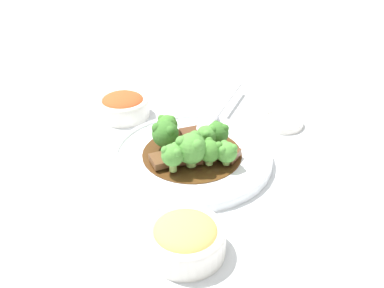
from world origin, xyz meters
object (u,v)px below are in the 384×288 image
at_px(broccoli_floret_2, 167,125).
at_px(side_bowl_appetizer, 186,238).
at_px(broccoli_floret_0, 191,148).
at_px(side_bowl_kimchi, 123,105).
at_px(broccoli_floret_4, 211,150).
at_px(broccoli_floret_3, 165,133).
at_px(beef_strip_1, 196,134).
at_px(beef_strip_3, 169,157).
at_px(broccoli_floret_7, 227,152).
at_px(serving_spoon, 210,124).
at_px(beef_strip_2, 222,152).
at_px(main_plate, 192,156).
at_px(broccoli_floret_6, 173,155).
at_px(sauce_dish, 282,122).
at_px(beef_strip_0, 187,149).
at_px(broccoli_floret_1, 217,133).
at_px(broccoli_floret_5, 206,136).

relative_size(broccoli_floret_2, side_bowl_appetizer, 0.43).
height_order(broccoli_floret_0, side_bowl_kimchi, broccoli_floret_0).
bearing_deg(broccoli_floret_4, broccoli_floret_3, -159.41).
bearing_deg(broccoli_floret_4, side_bowl_appetizer, -50.10).
xyz_separation_m(beef_strip_1, side_bowl_kimchi, (-0.17, -0.04, -0.00)).
distance_m(beef_strip_3, side_bowl_appetizer, 0.18).
bearing_deg(beef_strip_3, side_bowl_kimchi, 170.50).
bearing_deg(broccoli_floret_7, beef_strip_3, -134.33).
distance_m(broccoli_floret_3, broccoli_floret_7, 0.11).
height_order(broccoli_floret_3, serving_spoon, broccoli_floret_3).
bearing_deg(serving_spoon, side_bowl_appetizer, -45.55).
xyz_separation_m(beef_strip_2, side_bowl_appetizer, (0.12, -0.16, -0.00)).
distance_m(main_plate, broccoli_floret_6, 0.07).
distance_m(broccoli_floret_4, serving_spoon, 0.11).
bearing_deg(broccoli_floret_7, serving_spoon, 153.12).
height_order(beef_strip_1, side_bowl_kimchi, side_bowl_kimchi).
relative_size(beef_strip_1, side_bowl_appetizer, 0.60).
bearing_deg(beef_strip_2, broccoli_floret_3, -141.19).
bearing_deg(beef_strip_1, side_bowl_appetizer, -41.01).
bearing_deg(main_plate, side_bowl_appetizer, -39.75).
bearing_deg(sauce_dish, broccoli_floret_6, -86.33).
height_order(beef_strip_2, broccoli_floret_7, broccoli_floret_7).
bearing_deg(broccoli_floret_7, beef_strip_0, -156.48).
height_order(broccoli_floret_0, broccoli_floret_4, broccoli_floret_0).
distance_m(broccoli_floret_1, side_bowl_kimchi, 0.22).
height_order(beef_strip_0, broccoli_floret_3, broccoli_floret_3).
distance_m(broccoli_floret_7, side_bowl_appetizer, 0.18).
height_order(main_plate, beef_strip_3, beef_strip_3).
relative_size(main_plate, beef_strip_3, 3.89).
bearing_deg(beef_strip_2, broccoli_floret_2, -156.98).
relative_size(broccoli_floret_2, broccoli_floret_6, 0.94).
bearing_deg(side_bowl_appetizer, broccoli_floret_5, 134.16).
xyz_separation_m(beef_strip_1, serving_spoon, (-0.01, 0.04, 0.00)).
distance_m(broccoli_floret_0, broccoli_floret_5, 0.06).
bearing_deg(broccoli_floret_2, beef_strip_3, -32.60).
relative_size(broccoli_floret_0, broccoli_floret_2, 1.27).
bearing_deg(broccoli_floret_0, broccoli_floret_4, 63.20).
relative_size(beef_strip_2, broccoli_floret_4, 1.53).
distance_m(broccoli_floret_2, broccoli_floret_4, 0.10).
relative_size(main_plate, sauce_dish, 3.40).
xyz_separation_m(broccoli_floret_3, side_bowl_kimchi, (-0.17, 0.02, -0.02)).
height_order(broccoli_floret_3, broccoli_floret_5, broccoli_floret_3).
distance_m(broccoli_floret_2, broccoli_floret_6, 0.10).
height_order(beef_strip_0, broccoli_floret_7, broccoli_floret_7).
bearing_deg(beef_strip_3, broccoli_floret_5, 83.03).
distance_m(broccoli_floret_5, broccoli_floret_7, 0.06).
bearing_deg(beef_strip_2, broccoli_floret_6, -97.73).
relative_size(beef_strip_1, broccoli_floret_7, 1.57).
xyz_separation_m(beef_strip_2, serving_spoon, (-0.08, 0.04, 0.00)).
height_order(beef_strip_1, broccoli_floret_3, broccoli_floret_3).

